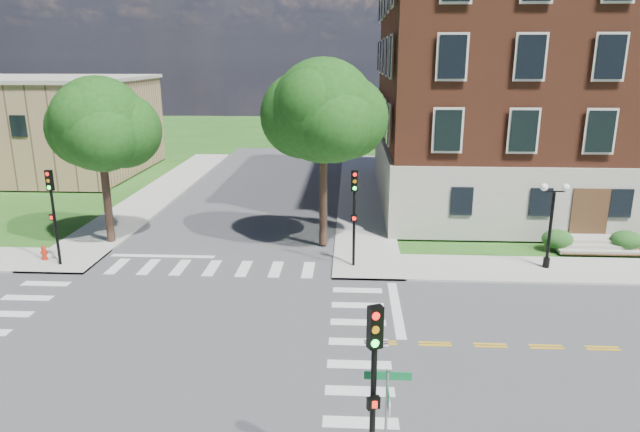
{
  "coord_description": "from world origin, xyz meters",
  "views": [
    {
      "loc": [
        6.79,
        -19.0,
        10.21
      ],
      "look_at": [
        5.46,
        5.76,
        3.2
      ],
      "focal_mm": 32.0,
      "sensor_mm": 36.0,
      "label": 1
    }
  ],
  "objects_px": {
    "traffic_signal_nw": "(53,205)",
    "twin_lamp_west": "(551,221)",
    "fire_hydrant": "(44,253)",
    "street_sign_pole": "(387,407)",
    "traffic_signal_ne": "(354,206)",
    "traffic_signal_se": "(374,377)"
  },
  "relations": [
    {
      "from": "traffic_signal_nw",
      "to": "twin_lamp_west",
      "type": "relative_size",
      "value": 1.13
    },
    {
      "from": "fire_hydrant",
      "to": "street_sign_pole",
      "type": "bearing_deg",
      "value": -42.33
    },
    {
      "from": "traffic_signal_ne",
      "to": "traffic_signal_nw",
      "type": "bearing_deg",
      "value": -177.47
    },
    {
      "from": "traffic_signal_nw",
      "to": "street_sign_pole",
      "type": "bearing_deg",
      "value": -43.12
    },
    {
      "from": "traffic_signal_se",
      "to": "street_sign_pole",
      "type": "distance_m",
      "value": 0.95
    },
    {
      "from": "twin_lamp_west",
      "to": "street_sign_pole",
      "type": "bearing_deg",
      "value": -119.89
    },
    {
      "from": "twin_lamp_west",
      "to": "traffic_signal_ne",
      "type": "bearing_deg",
      "value": -178.48
    },
    {
      "from": "street_sign_pole",
      "to": "traffic_signal_se",
      "type": "bearing_deg",
      "value": -152.87
    },
    {
      "from": "traffic_signal_ne",
      "to": "street_sign_pole",
      "type": "bearing_deg",
      "value": -87.31
    },
    {
      "from": "traffic_signal_se",
      "to": "twin_lamp_west",
      "type": "bearing_deg",
      "value": 59.46
    },
    {
      "from": "traffic_signal_ne",
      "to": "traffic_signal_nw",
      "type": "xyz_separation_m",
      "value": [
        -14.66,
        -0.65,
        0.0
      ]
    },
    {
      "from": "twin_lamp_west",
      "to": "fire_hydrant",
      "type": "distance_m",
      "value": 25.37
    },
    {
      "from": "street_sign_pole",
      "to": "traffic_signal_ne",
      "type": "bearing_deg",
      "value": 92.69
    },
    {
      "from": "twin_lamp_west",
      "to": "fire_hydrant",
      "type": "bearing_deg",
      "value": -179.38
    },
    {
      "from": "traffic_signal_ne",
      "to": "twin_lamp_west",
      "type": "height_order",
      "value": "traffic_signal_ne"
    },
    {
      "from": "street_sign_pole",
      "to": "fire_hydrant",
      "type": "bearing_deg",
      "value": 137.67
    },
    {
      "from": "street_sign_pole",
      "to": "twin_lamp_west",
      "type": "bearing_deg",
      "value": 60.11
    },
    {
      "from": "traffic_signal_ne",
      "to": "street_sign_pole",
      "type": "height_order",
      "value": "traffic_signal_ne"
    },
    {
      "from": "fire_hydrant",
      "to": "traffic_signal_se",
      "type": "bearing_deg",
      "value": -43.24
    },
    {
      "from": "traffic_signal_ne",
      "to": "fire_hydrant",
      "type": "bearing_deg",
      "value": -179.93
    },
    {
      "from": "street_sign_pole",
      "to": "fire_hydrant",
      "type": "height_order",
      "value": "street_sign_pole"
    },
    {
      "from": "traffic_signal_se",
      "to": "twin_lamp_west",
      "type": "distance_m",
      "value": 17.97
    }
  ]
}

